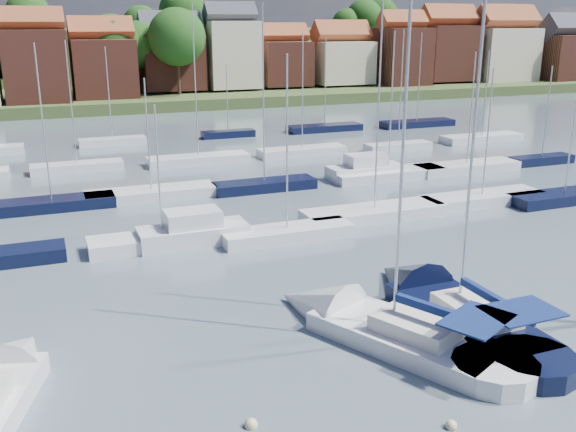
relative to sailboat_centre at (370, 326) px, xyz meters
name	(u,v)px	position (x,y,z in m)	size (l,w,h in m)	color
ground	(200,172)	(0.58, 35.13, -0.35)	(260.00, 260.00, 0.00)	#4E5C6A
sailboat_centre	(370,326)	(0.00, 0.00, 0.00)	(9.03, 13.46, 17.95)	silver
sailboat_navy	(442,305)	(4.37, 0.72, 0.00)	(3.83, 13.74, 18.85)	black
buoy_c	(251,427)	(-7.36, -4.83, -0.35)	(0.48, 0.48, 0.48)	beige
buoy_d	(451,428)	(-0.79, -7.46, -0.35)	(0.41, 0.41, 0.41)	beige
buoy_e	(372,311)	(1.22, 2.04, -0.35)	(0.47, 0.47, 0.47)	beige
marina_field	(234,177)	(2.49, 30.28, 0.09)	(79.62, 41.41, 15.93)	silver
far_shore_town	(109,64)	(2.81, 127.79, 4.26)	(212.46, 90.00, 22.27)	#3D4C26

